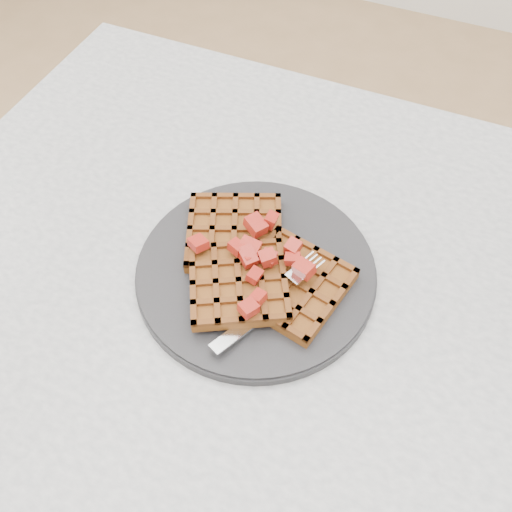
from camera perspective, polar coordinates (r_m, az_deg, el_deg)
name	(u,v)px	position (r m, az deg, el deg)	size (l,w,h in m)	color
ground	(304,475)	(1.39, 4.80, -20.99)	(4.00, 4.00, 0.00)	tan
table	(335,343)	(0.80, 7.89, -8.65)	(1.20, 0.80, 0.75)	silver
plate	(256,271)	(0.71, 0.00, -1.54)	(0.30, 0.30, 0.02)	black
waffles	(255,265)	(0.69, -0.11, -0.86)	(0.24, 0.23, 0.03)	brown
strawberry_pile	(256,249)	(0.67, 0.00, 0.71)	(0.15, 0.15, 0.02)	maroon
fork	(276,301)	(0.67, 1.98, -4.50)	(0.02, 0.18, 0.02)	silver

